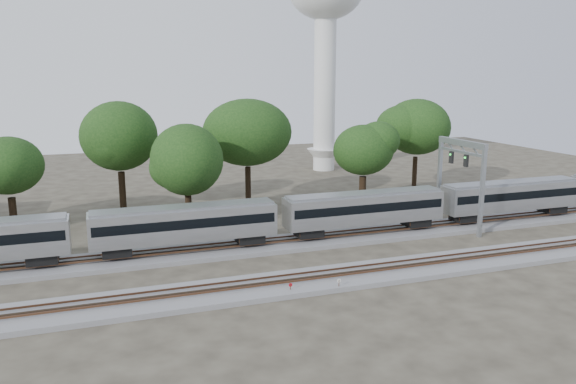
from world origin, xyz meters
name	(u,v)px	position (x,y,z in m)	size (l,w,h in m)	color
ground	(246,273)	(0.00, 0.00, 0.00)	(160.00, 160.00, 0.00)	#383328
track_far	(229,249)	(0.00, 6.00, 0.21)	(160.00, 5.00, 0.73)	slate
track_near	(260,287)	(0.00, -4.00, 0.21)	(160.00, 5.00, 0.73)	slate
train	(281,215)	(5.03, 6.00, 3.06)	(102.92, 2.93, 4.32)	silver
switch_stand_red	(291,287)	(1.88, -5.65, 0.58)	(0.29, 0.07, 0.92)	#512D19
switch_stand_white	(339,283)	(5.54, -6.18, 0.63)	(0.31, 0.06, 0.99)	#512D19
switch_lever	(333,285)	(5.45, -5.30, 0.15)	(0.50, 0.30, 0.30)	#512D19
water_tower	(326,11)	(25.69, 44.78, 26.01)	(12.68, 12.68, 35.11)	silver
signal_gantry	(461,164)	(24.71, 6.00, 6.82)	(0.65, 7.69, 9.36)	gray
tree_2	(8,166)	(-19.29, 18.72, 7.06)	(7.20, 7.20, 10.15)	black
tree_3	(119,136)	(-8.31, 24.57, 9.01)	(9.17, 9.17, 12.93)	black
tree_4	(187,160)	(-2.05, 15.84, 7.21)	(7.35, 7.35, 10.36)	black
tree_5	(247,133)	(6.47, 23.03, 9.08)	(9.24, 9.24, 13.03)	black
tree_6	(364,150)	(19.53, 17.93, 7.02)	(7.16, 7.16, 10.09)	black
tree_7	(417,127)	(30.67, 24.18, 8.93)	(9.09, 9.09, 12.81)	black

